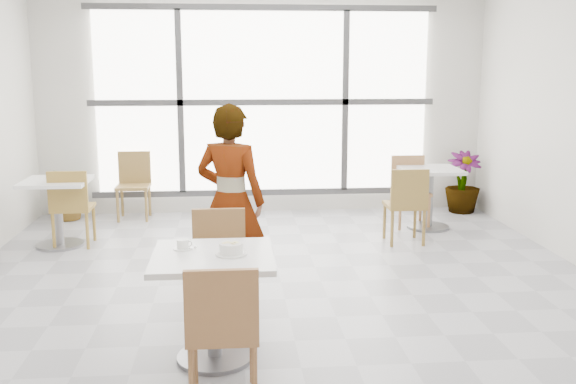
{
  "coord_description": "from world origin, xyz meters",
  "views": [
    {
      "loc": [
        -0.44,
        -5.33,
        1.98
      ],
      "look_at": [
        0.0,
        -0.3,
        1.0
      ],
      "focal_mm": 40.72,
      "sensor_mm": 36.0,
      "label": 1
    }
  ],
  "objects": [
    {
      "name": "oatmeal_bowl",
      "position": [
        -0.45,
        -1.16,
        0.79
      ],
      "size": [
        0.21,
        0.21,
        0.09
      ],
      "color": "white",
      "rests_on": "main_table"
    },
    {
      "name": "wall_back",
      "position": [
        0.0,
        3.5,
        1.5
      ],
      "size": [
        6.0,
        0.0,
        6.0
      ],
      "primitive_type": "plane",
      "rotation": [
        1.57,
        0.0,
        0.0
      ],
      "color": "silver",
      "rests_on": "ground"
    },
    {
      "name": "bg_table_right",
      "position": [
        1.98,
        2.35,
        0.49
      ],
      "size": [
        0.7,
        0.7,
        0.75
      ],
      "color": "silver",
      "rests_on": "ground"
    },
    {
      "name": "bg_chair_left_near",
      "position": [
        -2.2,
        1.84,
        0.5
      ],
      "size": [
        0.42,
        0.42,
        0.87
      ],
      "rotation": [
        0.0,
        0.0,
        3.14
      ],
      "color": "#A37E36",
      "rests_on": "ground"
    },
    {
      "name": "wall_front",
      "position": [
        0.0,
        -3.5,
        1.5
      ],
      "size": [
        6.0,
        0.0,
        6.0
      ],
      "primitive_type": "plane",
      "rotation": [
        -1.57,
        0.0,
        0.0
      ],
      "color": "silver",
      "rests_on": "ground"
    },
    {
      "name": "bg_chair_right_far",
      "position": [
        1.78,
        2.53,
        0.5
      ],
      "size": [
        0.42,
        0.42,
        0.87
      ],
      "color": "#A17146",
      "rests_on": "ground"
    },
    {
      "name": "plant_right",
      "position": [
        2.7,
        3.18,
        0.42
      ],
      "size": [
        0.51,
        0.51,
        0.84
      ],
      "primitive_type": "imported",
      "rotation": [
        0.0,
        0.0,
        -0.11
      ],
      "color": "#4D7332",
      "rests_on": "ground"
    },
    {
      "name": "plant_left",
      "position": [
        -2.54,
        3.2,
        0.34
      ],
      "size": [
        0.75,
        0.7,
        0.68
      ],
      "primitive_type": "imported",
      "rotation": [
        0.0,
        0.0,
        -0.32
      ],
      "color": "#457E43",
      "rests_on": "ground"
    },
    {
      "name": "bg_chair_right_near",
      "position": [
        1.5,
        1.64,
        0.5
      ],
      "size": [
        0.42,
        0.42,
        0.87
      ],
      "rotation": [
        0.0,
        0.0,
        3.14
      ],
      "color": "olive",
      "rests_on": "ground"
    },
    {
      "name": "floor",
      "position": [
        0.0,
        0.0,
        0.0
      ],
      "size": [
        7.0,
        7.0,
        0.0
      ],
      "primitive_type": "plane",
      "color": "#9E9EA5",
      "rests_on": "ground"
    },
    {
      "name": "person",
      "position": [
        -0.45,
        0.18,
        0.84
      ],
      "size": [
        0.72,
        0.6,
        1.67
      ],
      "primitive_type": "imported",
      "rotation": [
        0.0,
        0.0,
        2.76
      ],
      "color": "black",
      "rests_on": "ground"
    },
    {
      "name": "chair_far",
      "position": [
        -0.55,
        -0.38,
        0.5
      ],
      "size": [
        0.42,
        0.42,
        0.87
      ],
      "color": "olive",
      "rests_on": "ground"
    },
    {
      "name": "bg_chair_left_far",
      "position": [
        -1.72,
        3.24,
        0.5
      ],
      "size": [
        0.42,
        0.42,
        0.87
      ],
      "color": "olive",
      "rests_on": "ground"
    },
    {
      "name": "bg_table_left",
      "position": [
        -2.37,
        1.9,
        0.49
      ],
      "size": [
        0.7,
        0.7,
        0.75
      ],
      "color": "white",
      "rests_on": "ground"
    },
    {
      "name": "coffee_cup",
      "position": [
        -0.78,
        -0.99,
        0.78
      ],
      "size": [
        0.16,
        0.13,
        0.07
      ],
      "color": "white",
      "rests_on": "main_table"
    },
    {
      "name": "window",
      "position": [
        0.0,
        3.44,
        1.5
      ],
      "size": [
        4.6,
        0.07,
        2.52
      ],
      "color": "white",
      "rests_on": "ground"
    },
    {
      "name": "main_table",
      "position": [
        -0.58,
        -1.13,
        0.52
      ],
      "size": [
        0.8,
        0.8,
        0.75
      ],
      "color": "silver",
      "rests_on": "ground"
    },
    {
      "name": "chair_near",
      "position": [
        -0.51,
        -1.74,
        0.5
      ],
      "size": [
        0.42,
        0.42,
        0.87
      ],
      "rotation": [
        0.0,
        0.0,
        3.14
      ],
      "color": "#936139",
      "rests_on": "ground"
    }
  ]
}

